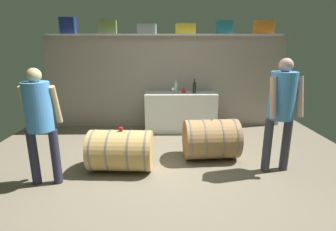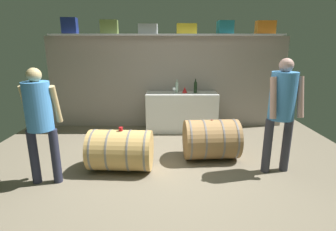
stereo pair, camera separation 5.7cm
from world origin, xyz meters
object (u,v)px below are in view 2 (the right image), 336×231
at_px(toolcase_grey, 148,29).
at_px(visitor_tasting, 39,115).
at_px(wine_glass, 174,89).
at_px(wine_barrel_far, 211,139).
at_px(toolcase_yellow, 187,29).
at_px(toolcase_navy, 70,26).
at_px(work_cabinet, 181,112).
at_px(tasting_cup, 121,129).
at_px(toolcase_olive, 109,27).
at_px(wine_bottle_dark, 195,87).
at_px(winemaker_pouring, 282,105).
at_px(toolcase_teal, 225,27).
at_px(red_funnel, 185,90).
at_px(wine_bottle_clear, 177,87).
at_px(wine_barrel_near, 121,150).
at_px(toolcase_orange, 265,27).

height_order(toolcase_grey, visitor_tasting, toolcase_grey).
bearing_deg(wine_glass, wine_barrel_far, -67.65).
relative_size(toolcase_grey, toolcase_yellow, 0.93).
bearing_deg(toolcase_navy, work_cabinet, -9.27).
bearing_deg(visitor_tasting, toolcase_navy, 95.22).
bearing_deg(toolcase_yellow, tasting_cup, -118.18).
relative_size(toolcase_olive, visitor_tasting, 0.23).
distance_m(wine_bottle_dark, winemaker_pouring, 2.24).
bearing_deg(toolcase_teal, toolcase_navy, 177.27).
bearing_deg(toolcase_yellow, wine_glass, -131.37).
bearing_deg(red_funnel, wine_bottle_clear, 172.53).
height_order(toolcase_teal, wine_bottle_clear, toolcase_teal).
relative_size(toolcase_teal, wine_bottle_clear, 1.09).
bearing_deg(wine_barrel_near, work_cabinet, 65.21).
bearing_deg(toolcase_olive, work_cabinet, -11.95).
xyz_separation_m(wine_glass, wine_barrel_near, (-0.86, -1.81, -0.64)).
bearing_deg(toolcase_yellow, toolcase_olive, 179.41).
relative_size(toolcase_navy, wine_bottle_dark, 1.08).
relative_size(wine_bottle_dark, winemaker_pouring, 0.18).
distance_m(wine_bottle_clear, wine_barrel_near, 2.26).
bearing_deg(wine_barrel_near, tasting_cup, 3.34).
distance_m(red_funnel, wine_barrel_near, 2.30).
bearing_deg(wine_bottle_clear, wine_bottle_dark, -4.13).
distance_m(toolcase_olive, wine_bottle_clear, 1.91).
bearing_deg(toolcase_orange, work_cabinet, -171.71).
relative_size(toolcase_grey, toolcase_orange, 1.01).
bearing_deg(work_cabinet, toolcase_teal, 12.34).
relative_size(toolcase_orange, red_funnel, 2.99).
bearing_deg(wine_barrel_far, visitor_tasting, -165.35).
xyz_separation_m(wine_glass, wine_barrel_far, (0.58, -1.41, -0.62)).
bearing_deg(tasting_cup, toolcase_grey, 82.20).
xyz_separation_m(toolcase_teal, tasting_cup, (-1.92, -2.12, -1.56)).
height_order(wine_barrel_far, winemaker_pouring, winemaker_pouring).
bearing_deg(red_funnel, wine_barrel_near, -119.51).
xyz_separation_m(toolcase_yellow, toolcase_orange, (1.67, 0.00, 0.03)).
bearing_deg(tasting_cup, toolcase_teal, 47.74).
bearing_deg(tasting_cup, toolcase_navy, 122.75).
xyz_separation_m(toolcase_orange, visitor_tasting, (-3.75, -2.50, -1.25)).
distance_m(wine_barrel_far, winemaker_pouring, 1.23).
relative_size(toolcase_olive, wine_bottle_clear, 1.23).
distance_m(toolcase_teal, work_cabinet, 2.02).
bearing_deg(work_cabinet, wine_barrel_far, -74.86).
height_order(wine_barrel_near, wine_barrel_far, wine_barrel_far).
relative_size(toolcase_orange, wine_bottle_dark, 1.26).
height_order(wine_bottle_dark, red_funnel, wine_bottle_dark).
height_order(toolcase_navy, toolcase_teal, toolcase_navy).
height_order(toolcase_olive, toolcase_yellow, toolcase_olive).
distance_m(red_funnel, visitor_tasting, 3.09).
bearing_deg(wine_bottle_clear, toolcase_orange, 5.09).
bearing_deg(toolcase_grey, wine_barrel_far, -52.30).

